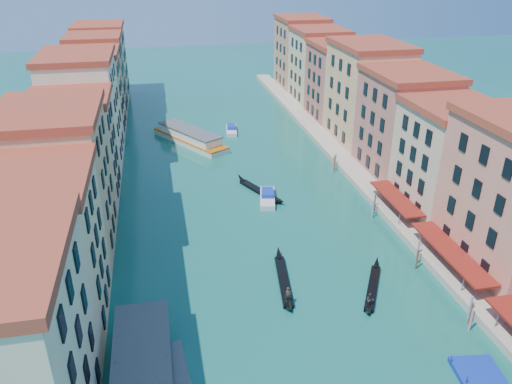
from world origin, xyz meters
TOP-DOWN VIEW (x-y plane):
  - left_bank_palazzos at (-26.00, 64.68)m, footprint 12.80×128.40m
  - right_bank_palazzos at (30.00, 65.00)m, footprint 12.80×128.40m
  - quay at (22.00, 65.00)m, footprint 4.00×140.00m
  - restaurant_awnings at (22.19, 23.00)m, footprint 3.20×44.55m
  - vaporetto_stop at (-16.00, 12.00)m, footprint 5.40×16.40m
  - mooring_poles_right at (19.10, 28.80)m, footprint 1.44×54.24m
  - mooring_poles_left at (-18.50, 12.00)m, footprint 0.24×8.24m
  - vaporetto_far at (-6.25, 77.91)m, footprint 14.88×20.35m
  - gondola_fore at (0.95, 25.46)m, footprint 2.80×13.45m
  - gondola_right at (11.09, 21.74)m, footprint 6.65×10.99m
  - gondola_far at (3.26, 51.39)m, footprint 6.65×12.62m
  - motorboat_mid at (4.01, 48.11)m, footprint 3.92×7.87m
  - motorboat_far at (3.56, 83.39)m, footprint 3.11×7.38m
  - blue_dock at (15.57, 6.00)m, footprint 5.11×6.97m

SIDE VIEW (x-z plane):
  - blue_dock at x=15.57m, z-range 0.00..0.54m
  - gondola_far at x=3.26m, z-range -0.56..1.35m
  - gondola_fore at x=0.95m, z-range -0.89..1.79m
  - gondola_right at x=11.09m, z-range -0.74..1.66m
  - quay at x=22.00m, z-range 0.00..1.00m
  - motorboat_far at x=3.56m, z-range -0.16..1.32m
  - motorboat_mid at x=4.01m, z-range -0.17..1.39m
  - mooring_poles_right at x=19.10m, z-range -0.30..2.90m
  - mooring_poles_left at x=-18.50m, z-range -0.30..2.90m
  - vaporetto_far at x=-6.25m, z-range -0.15..2.95m
  - vaporetto_stop at x=-16.00m, z-range -0.38..3.27m
  - restaurant_awnings at x=22.19m, z-range 1.43..4.55m
  - left_bank_palazzos at x=-26.00m, z-range -0.79..20.21m
  - right_bank_palazzos at x=30.00m, z-range -0.75..20.25m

